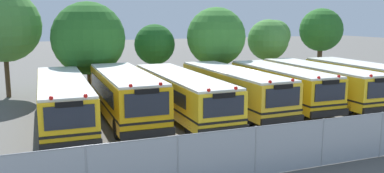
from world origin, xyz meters
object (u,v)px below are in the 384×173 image
(school_bus_4, at_px, (281,84))
(tree_4, at_px, (270,39))
(school_bus_5, at_px, (319,81))
(tree_5, at_px, (321,31))
(school_bus_3, at_px, (233,87))
(tree_1, at_px, (90,37))
(tree_2, at_px, (156,44))
(school_bus_2, at_px, (181,92))
(school_bus_1, at_px, (125,94))
(school_bus_0, at_px, (63,99))
(tree_0, at_px, (3,27))
(tree_3, at_px, (216,36))
(school_bus_6, at_px, (361,79))

(school_bus_4, relative_size, tree_4, 1.79)
(school_bus_5, xyz_separation_m, tree_5, (6.68, 8.40, 3.09))
(school_bus_4, height_order, tree_4, tree_4)
(school_bus_3, distance_m, tree_1, 10.74)
(tree_2, distance_m, tree_5, 15.68)
(school_bus_2, height_order, tree_4, tree_4)
(school_bus_1, bearing_deg, tree_2, -115.81)
(school_bus_1, bearing_deg, tree_4, -149.67)
(school_bus_1, relative_size, tree_1, 1.48)
(school_bus_3, height_order, school_bus_4, school_bus_3)
(school_bus_0, height_order, school_bus_1, school_bus_1)
(school_bus_3, distance_m, tree_0, 16.59)
(school_bus_4, bearing_deg, tree_5, -137.94)
(tree_1, relative_size, tree_3, 1.05)
(school_bus_2, relative_size, tree_5, 1.80)
(tree_1, xyz_separation_m, tree_4, (15.46, 1.30, -0.50))
(school_bus_2, xyz_separation_m, school_bus_6, (13.69, 0.16, 0.02))
(school_bus_1, height_order, tree_2, tree_2)
(school_bus_3, bearing_deg, tree_5, -148.81)
(tree_0, bearing_deg, school_bus_1, -55.27)
(school_bus_1, height_order, school_bus_3, school_bus_1)
(tree_1, distance_m, tree_5, 21.07)
(school_bus_3, distance_m, tree_5, 16.12)
(school_bus_4, bearing_deg, school_bus_3, -0.09)
(school_bus_2, height_order, school_bus_4, school_bus_4)
(school_bus_0, relative_size, school_bus_5, 1.05)
(school_bus_2, bearing_deg, school_bus_6, -179.53)
(tree_0, bearing_deg, school_bus_2, -43.77)
(tree_3, bearing_deg, school_bus_4, -78.80)
(school_bus_6, distance_m, tree_1, 19.38)
(tree_4, bearing_deg, tree_2, 175.95)
(school_bus_0, distance_m, school_bus_5, 16.76)
(school_bus_0, xyz_separation_m, tree_5, (23.44, 8.45, 3.07))
(school_bus_5, relative_size, tree_1, 1.62)
(school_bus_2, distance_m, school_bus_3, 3.49)
(tree_1, xyz_separation_m, tree_2, (5.36, 2.01, -0.75))
(school_bus_1, relative_size, school_bus_3, 0.93)
(tree_0, height_order, tree_5, tree_0)
(school_bus_0, height_order, school_bus_3, school_bus_3)
(school_bus_6, bearing_deg, tree_0, -20.13)
(tree_3, bearing_deg, tree_4, 12.48)
(school_bus_3, height_order, tree_5, tree_5)
(school_bus_2, height_order, tree_0, tree_0)
(school_bus_5, bearing_deg, school_bus_0, 0.73)
(school_bus_5, distance_m, tree_3, 8.73)
(tree_4, bearing_deg, school_bus_3, -133.46)
(school_bus_3, height_order, tree_0, tree_0)
(tree_2, height_order, tree_3, tree_3)
(school_bus_1, height_order, tree_4, tree_4)
(school_bus_2, relative_size, tree_0, 1.52)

